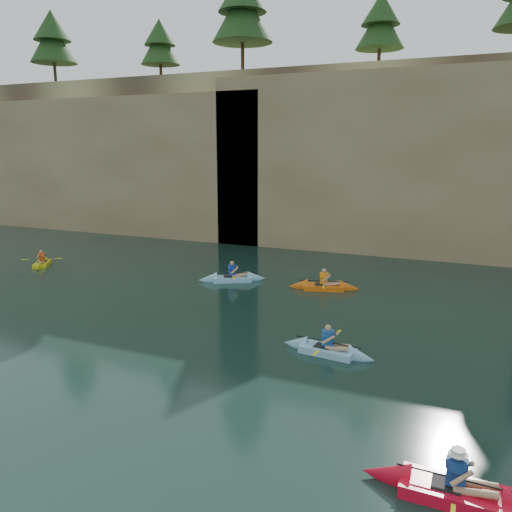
% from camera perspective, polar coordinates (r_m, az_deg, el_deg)
% --- Properties ---
extents(ground, '(160.00, 160.00, 0.00)m').
position_cam_1_polar(ground, '(12.63, -8.49, -19.41)').
color(ground, black).
rests_on(ground, ground).
extents(cliff, '(70.00, 16.00, 12.00)m').
position_cam_1_polar(cliff, '(39.50, 14.82, 11.12)').
color(cliff, tan).
rests_on(cliff, ground).
extents(cliff_slab_west, '(26.00, 2.40, 10.56)m').
position_cam_1_polar(cliff_slab_west, '(40.84, -16.45, 10.05)').
color(cliff_slab_west, '#9B845E').
rests_on(cliff_slab_west, ground).
extents(cliff_slab_center, '(24.00, 2.40, 11.40)m').
position_cam_1_polar(cliff_slab_center, '(31.91, 16.42, 10.27)').
color(cliff_slab_center, '#9B845E').
rests_on(cliff_slab_center, ground).
extents(sea_cave_west, '(4.50, 1.00, 4.00)m').
position_cam_1_polar(sea_cave_west, '(39.35, -14.48, 5.29)').
color(sea_cave_west, black).
rests_on(sea_cave_west, ground).
extents(sea_cave_center, '(3.50, 1.00, 3.20)m').
position_cam_1_polar(sea_cave_center, '(32.91, 5.41, 3.59)').
color(sea_cave_center, black).
rests_on(sea_cave_center, ground).
extents(main_kayaker, '(3.56, 2.41, 1.32)m').
position_cam_1_polar(main_kayaker, '(11.23, 21.72, -23.67)').
color(main_kayaker, red).
rests_on(main_kayaker, ground).
extents(kayaker_orange, '(3.42, 2.43, 1.27)m').
position_cam_1_polar(kayaker_orange, '(23.81, 7.75, -3.47)').
color(kayaker_orange, orange).
rests_on(kayaker_orange, ground).
extents(kayaker_ltblue_near, '(3.20, 2.44, 1.24)m').
position_cam_1_polar(kayaker_ltblue_near, '(16.70, 8.17, -10.53)').
color(kayaker_ltblue_near, '#86C1E0').
rests_on(kayaker_ltblue_near, ground).
extents(kayaker_yellow, '(2.03, 2.67, 1.12)m').
position_cam_1_polar(kayaker_yellow, '(30.80, -23.24, -0.76)').
color(kayaker_yellow, yellow).
rests_on(kayaker_yellow, ground).
extents(kayaker_ltblue_mid, '(3.32, 2.34, 1.29)m').
position_cam_1_polar(kayaker_ltblue_mid, '(25.07, -2.74, -2.55)').
color(kayaker_ltblue_mid, '#8CD0EB').
rests_on(kayaker_ltblue_mid, ground).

